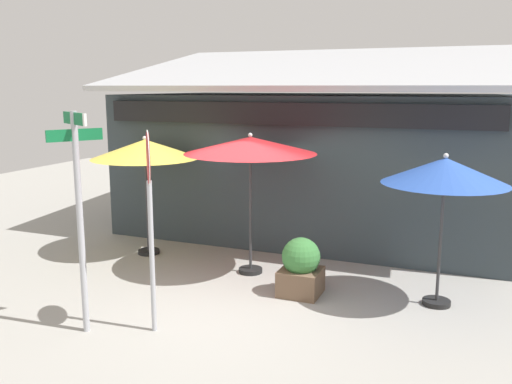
# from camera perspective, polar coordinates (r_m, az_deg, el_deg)

# --- Properties ---
(ground_plane) EXTENTS (28.00, 28.00, 0.10)m
(ground_plane) POSITION_cam_1_polar(r_m,az_deg,el_deg) (9.08, -2.94, -11.63)
(ground_plane) COLOR #9E9B93
(cafe_building) EXTENTS (9.14, 5.47, 4.44)m
(cafe_building) POSITION_cam_1_polar(r_m,az_deg,el_deg) (13.36, 6.49, 3.51)
(cafe_building) COLOR #333D42
(cafe_building) RESTS_ON ground
(street_sign_post) EXTENTS (0.72, 0.66, 3.11)m
(street_sign_post) POSITION_cam_1_polar(r_m,az_deg,el_deg) (7.86, -17.88, -1.07)
(street_sign_post) COLOR #A8AAB2
(street_sign_post) RESTS_ON ground
(stop_sign) EXTENTS (0.44, 0.61, 2.86)m
(stop_sign) POSITION_cam_1_polar(r_m,az_deg,el_deg) (7.61, -10.99, -0.25)
(stop_sign) COLOR #A8AAB2
(stop_sign) RESTS_ON ground
(patio_umbrella_mustard_left) EXTENTS (2.17, 2.17, 2.45)m
(patio_umbrella_mustard_left) POSITION_cam_1_polar(r_m,az_deg,el_deg) (11.30, -11.45, 4.29)
(patio_umbrella_mustard_left) COLOR black
(patio_umbrella_mustard_left) RESTS_ON ground
(patio_umbrella_crimson_center) EXTENTS (2.40, 2.40, 2.61)m
(patio_umbrella_crimson_center) POSITION_cam_1_polar(r_m,az_deg,el_deg) (9.88, -0.59, 4.74)
(patio_umbrella_crimson_center) COLOR black
(patio_umbrella_crimson_center) RESTS_ON ground
(patio_umbrella_royal_blue_right) EXTENTS (1.92, 1.92, 2.43)m
(patio_umbrella_royal_blue_right) POSITION_cam_1_polar(r_m,az_deg,el_deg) (8.85, 19.01, 1.93)
(patio_umbrella_royal_blue_right) COLOR black
(patio_umbrella_royal_blue_right) RESTS_ON ground
(sidewalk_planter) EXTENTS (0.67, 0.67, 0.97)m
(sidewalk_planter) POSITION_cam_1_polar(r_m,az_deg,el_deg) (9.24, 4.67, -7.81)
(sidewalk_planter) COLOR brown
(sidewalk_planter) RESTS_ON ground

